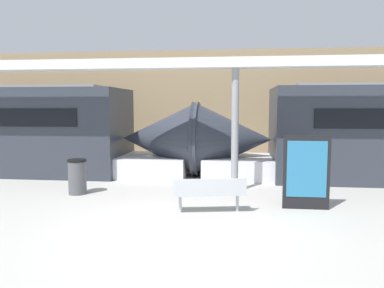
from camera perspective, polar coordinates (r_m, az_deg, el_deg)
name	(u,v)px	position (r m, az deg, el deg)	size (l,w,h in m)	color
ground_plane	(179,230)	(7.63, -2.06, -13.01)	(60.00, 60.00, 0.00)	#B2AFA8
station_wall	(212,106)	(17.20, 3.03, 5.85)	(56.00, 0.20, 5.00)	#9E8460
bench_near	(209,192)	(8.69, 2.66, -7.25)	(1.73, 0.74, 0.82)	#ADB2B7
trash_bin	(77,177)	(11.02, -17.08, -4.77)	(0.52, 0.52, 0.98)	#4C4F54
poster_board	(306,172)	(9.33, 17.04, -4.13)	(1.09, 0.07, 1.77)	black
support_column_near	(235,131)	(10.79, 6.57, 2.04)	(0.21, 0.21, 3.54)	gray
canopy_beam	(236,63)	(10.84, 6.68, 12.17)	(28.00, 0.60, 0.28)	silver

